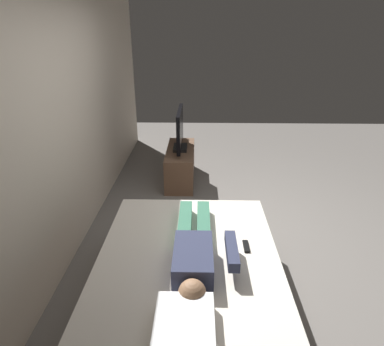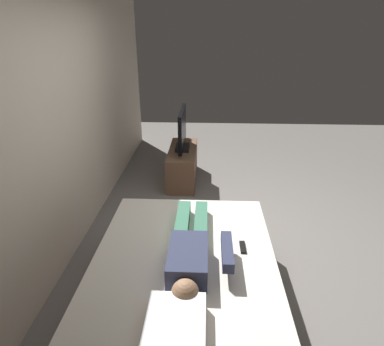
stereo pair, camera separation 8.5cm
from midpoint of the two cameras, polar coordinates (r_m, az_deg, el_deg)
name	(u,v)px [view 2 (the right image)]	position (r m, az deg, el deg)	size (l,w,h in m)	color
ground_plane	(244,245)	(3.73, 9.58, -12.02)	(10.00, 10.00, 0.00)	slate
back_wall	(73,106)	(3.75, -19.07, 10.77)	(6.40, 0.10, 2.80)	beige
bed	(184,289)	(2.78, -0.43, -19.28)	(2.01, 1.48, 0.54)	brown
pillow	(175,331)	(2.06, -1.61, -25.45)	(0.48, 0.34, 0.12)	white
person	(191,250)	(2.57, 0.83, -13.02)	(1.26, 0.46, 0.18)	#2D334C
remote	(243,247)	(2.75, 9.58, -12.41)	(0.15, 0.04, 0.02)	black
tv_stand	(183,165)	(5.04, -1.12, 1.44)	(1.10, 0.40, 0.50)	brown
tv	(182,131)	(4.86, -1.17, 7.28)	(0.88, 0.20, 0.59)	black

